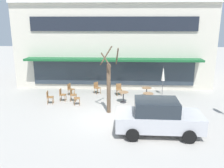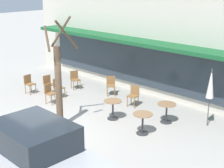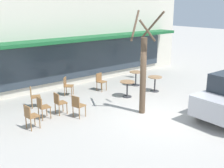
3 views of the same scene
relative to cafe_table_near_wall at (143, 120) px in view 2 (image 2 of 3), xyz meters
The scene contains 15 objects.
ground_plane 3.55m from the cafe_table_near_wall, 135.83° to the right, with size 80.00×80.00×0.00m, color #ADA8A0.
building_facade 8.52m from the cafe_table_near_wall, 108.54° to the left, with size 16.29×9.10×7.29m.
cafe_table_near_wall is the anchor object (origin of this frame).
cafe_table_streetside 1.40m from the cafe_table_near_wall, 88.90° to the left, with size 0.70×0.70×0.76m.
cafe_table_by_tree 1.69m from the cafe_table_near_wall, behind, with size 0.70×0.70×0.76m.
patio_umbrella_green_folded 2.81m from the cafe_table_near_wall, 59.41° to the left, with size 0.28×0.28×2.20m.
cafe_chair_0 5.98m from the cafe_table_near_wall, behind, with size 0.41×0.41×0.89m.
cafe_chair_1 2.75m from the cafe_table_near_wall, 136.99° to the left, with size 0.47×0.47×0.89m.
cafe_chair_2 6.71m from the cafe_table_near_wall, behind, with size 0.44×0.44×0.89m.
cafe_chair_3 4.87m from the cafe_table_near_wall, behind, with size 0.47×0.47×0.89m.
cafe_chair_4 4.36m from the cafe_table_near_wall, 148.90° to the left, with size 0.57×0.57×0.89m.
cafe_chair_5 5.94m from the cafe_table_near_wall, 163.22° to the left, with size 0.51×0.51×0.89m.
cafe_chair_6 5.25m from the cafe_table_near_wall, behind, with size 0.41×0.41×0.89m.
parked_sedan 4.39m from the cafe_table_near_wall, 89.56° to the right, with size 4.24×2.08×1.76m.
street_tree 3.28m from the cafe_table_near_wall, 147.39° to the right, with size 1.16×1.07×4.04m.
Camera 2 is at (9.42, -6.29, 5.31)m, focal length 55.00 mm.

